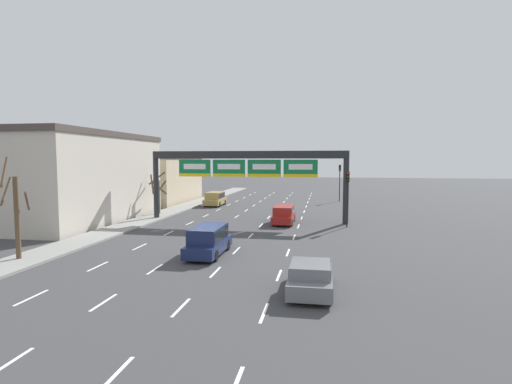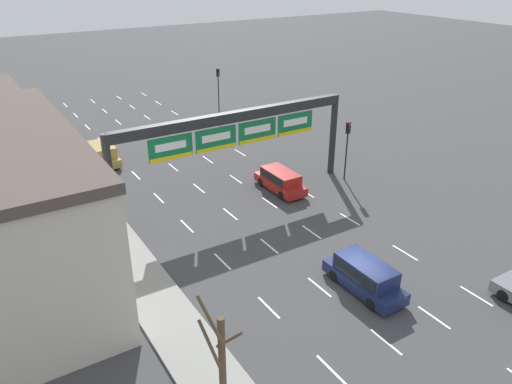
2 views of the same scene
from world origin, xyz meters
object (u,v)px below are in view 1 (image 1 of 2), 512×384
at_px(tree_bare_closest, 158,193).
at_px(suv_gold, 215,198).
at_px(traffic_light_near_gantry, 340,175).
at_px(tree_bare_second, 16,212).
at_px(car_grey, 311,276).
at_px(suv_navy, 209,239).
at_px(traffic_light_mid_block, 348,188).
at_px(sign_gantry, 247,165).
at_px(suv_red, 284,214).

bearing_deg(tree_bare_closest, suv_gold, 68.32).
xyz_separation_m(traffic_light_near_gantry, tree_bare_second, (-19.35, -36.82, -0.78)).
bearing_deg(traffic_light_near_gantry, suv_gold, -152.53).
xyz_separation_m(car_grey, tree_bare_second, (-16.71, 2.63, 2.10)).
relative_size(traffic_light_near_gantry, tree_bare_second, 0.88).
bearing_deg(tree_bare_second, suv_navy, 17.46).
distance_m(traffic_light_near_gantry, traffic_light_mid_block, 21.76).
xyz_separation_m(sign_gantry, tree_bare_closest, (-10.09, 2.81, -2.95)).
relative_size(sign_gantry, tree_bare_closest, 4.25).
distance_m(suv_gold, suv_navy, 26.27).
height_order(sign_gantry, tree_bare_second, sign_gantry).
bearing_deg(suv_navy, suv_gold, 104.76).
xyz_separation_m(suv_red, car_grey, (3.06, -18.71, -0.18)).
bearing_deg(traffic_light_mid_block, suv_gold, 138.81).
relative_size(suv_red, tree_bare_second, 0.81).
distance_m(sign_gantry, traffic_light_mid_block, 9.43).
height_order(sign_gantry, car_grey, sign_gantry).
height_order(suv_red, tree_bare_closest, tree_bare_closest).
xyz_separation_m(suv_gold, tree_bare_closest, (-3.63, -9.14, 1.36)).
xyz_separation_m(traffic_light_mid_block, tree_bare_second, (-19.21, -15.05, -0.58)).
bearing_deg(tree_bare_closest, car_grey, -53.03).
bearing_deg(traffic_light_near_gantry, sign_gantry, -114.67).
relative_size(suv_gold, tree_bare_closest, 1.03).
height_order(traffic_light_mid_block, tree_bare_second, tree_bare_second).
xyz_separation_m(traffic_light_mid_block, tree_bare_closest, (-19.18, 4.47, -1.08)).
bearing_deg(traffic_light_mid_block, sign_gantry, 169.68).
distance_m(sign_gantry, tree_bare_closest, 10.88).
bearing_deg(traffic_light_near_gantry, car_grey, -93.83).
relative_size(suv_navy, tree_bare_second, 0.84).
xyz_separation_m(suv_navy, traffic_light_mid_block, (8.86, 11.80, 2.43)).
bearing_deg(suv_gold, suv_red, -51.56).
bearing_deg(suv_gold, traffic_light_mid_block, -41.19).
relative_size(suv_navy, traffic_light_mid_block, 1.02).
relative_size(traffic_light_near_gantry, tree_bare_closest, 1.16).
relative_size(sign_gantry, traffic_light_near_gantry, 3.66).
distance_m(sign_gantry, suv_red, 5.66).
bearing_deg(suv_gold, traffic_light_near_gantry, 27.47).
relative_size(traffic_light_near_gantry, traffic_light_mid_block, 1.06).
xyz_separation_m(suv_red, traffic_light_near_gantry, (5.70, 20.74, 2.71)).
relative_size(sign_gantry, suv_red, 3.94).
height_order(suv_red, car_grey, suv_red).
height_order(car_grey, tree_bare_second, tree_bare_second).
bearing_deg(suv_gold, tree_bare_second, -97.28).
height_order(traffic_light_near_gantry, traffic_light_mid_block, traffic_light_near_gantry).
bearing_deg(tree_bare_closest, sign_gantry, -15.59).
xyz_separation_m(suv_red, tree_bare_second, (-13.65, -16.08, 1.93)).
bearing_deg(suv_red, traffic_light_near_gantry, 74.62).
distance_m(suv_gold, tree_bare_closest, 9.93).
bearing_deg(suv_red, suv_gold, 128.44).
relative_size(tree_bare_closest, tree_bare_second, 0.75).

